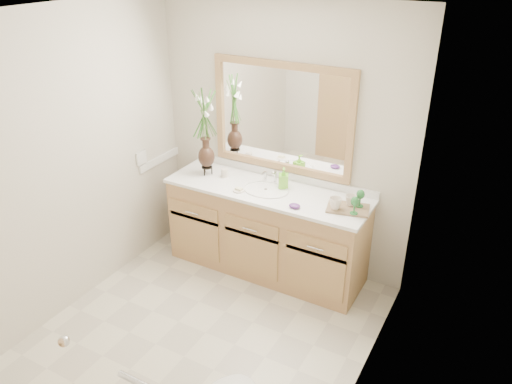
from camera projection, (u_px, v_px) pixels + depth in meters
The scene contains 22 objects.
floor at pixel (206, 333), 3.94m from camera, with size 2.60×2.60×0.00m, color beige.
ceiling at pixel (187, 13), 2.86m from camera, with size 2.40×2.60×0.02m, color white.
wall_back at pixel (282, 139), 4.42m from camera, with size 2.40×0.02×2.40m, color beige.
wall_front at pixel (41, 307), 2.39m from camera, with size 2.40×0.02×2.40m, color beige.
wall_left at pixel (72, 164), 3.92m from camera, with size 0.02×2.60×2.40m, color beige.
wall_right at pixel (369, 244), 2.88m from camera, with size 0.02×2.60×2.40m, color beige.
vanity at pixel (266, 231), 4.55m from camera, with size 1.80×0.55×0.80m.
counter at pixel (267, 191), 4.37m from camera, with size 1.84×0.57×0.03m, color white.
sink at pixel (266, 195), 4.37m from camera, with size 0.38×0.34×0.23m.
mirror at pixel (282, 118), 4.31m from camera, with size 1.32×0.04×0.97m.
switch_plate at pixel (141, 158), 4.61m from camera, with size 0.02×0.12×0.12m, color white.
door at pixel (12, 317), 2.62m from camera, with size 0.80×0.03×2.00m, color tan.
flower_vase at pixel (205, 123), 4.42m from camera, with size 0.18×0.18×0.73m.
tumbler at pixel (225, 173), 4.57m from camera, with size 0.06×0.06×0.08m, color silver.
soap_dish at pixel (239, 190), 4.32m from camera, with size 0.10×0.10×0.03m.
soap_bottle at pixel (284, 179), 4.35m from camera, with size 0.08×0.08×0.17m, color #7BDC33.
purple_dish at pixel (295, 206), 4.05m from camera, with size 0.10×0.08×0.03m, color #52246D.
tray at pixel (348, 208), 4.03m from camera, with size 0.34×0.22×0.02m, color brown.
mug_left at pixel (335, 203), 3.98m from camera, with size 0.10×0.10×0.10m, color silver.
mug_right at pixel (351, 200), 4.04m from camera, with size 0.09×0.09×0.09m, color silver.
goblet_front at pixel (355, 202), 3.89m from camera, with size 0.07×0.07×0.15m.
goblet_back at pixel (360, 195), 4.00m from camera, with size 0.07×0.07×0.15m.
Camera 1 is at (1.82, -2.45, 2.76)m, focal length 35.00 mm.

